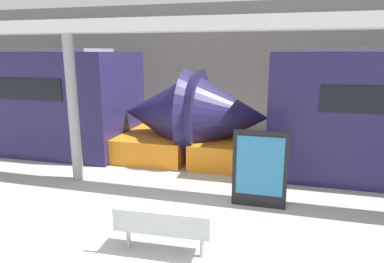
% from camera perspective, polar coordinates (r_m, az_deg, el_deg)
% --- Properties ---
extents(station_wall, '(56.00, 0.20, 5.00)m').
position_cam_1_polar(station_wall, '(14.08, 8.95, 10.52)').
color(station_wall, gray).
rests_on(station_wall, ground_plane).
extents(bench_near, '(1.53, 0.51, 0.76)m').
position_cam_1_polar(bench_near, '(5.47, -4.90, -15.60)').
color(bench_near, '#ADB2B7').
rests_on(bench_near, ground_plane).
extents(poster_board, '(1.09, 0.07, 1.59)m').
position_cam_1_polar(poster_board, '(7.01, 11.21, -6.18)').
color(poster_board, black).
rests_on(poster_board, ground_plane).
extents(support_column_near, '(0.25, 0.25, 3.50)m').
position_cam_1_polar(support_column_near, '(8.60, -19.19, 3.41)').
color(support_column_near, gray).
rests_on(support_column_near, ground_plane).
extents(canopy_beam, '(28.00, 0.60, 0.28)m').
position_cam_1_polar(canopy_beam, '(8.52, -20.18, 16.05)').
color(canopy_beam, silver).
rests_on(canopy_beam, support_column_near).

